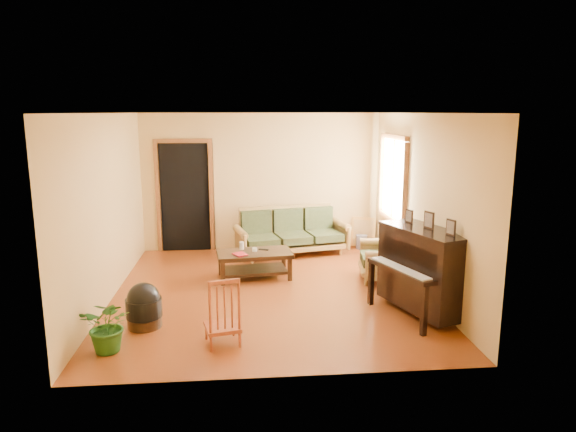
{
  "coord_description": "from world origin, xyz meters",
  "views": [
    {
      "loc": [
        -0.37,
        -7.22,
        2.62
      ],
      "look_at": [
        0.3,
        0.2,
        1.1
      ],
      "focal_mm": 32.0,
      "sensor_mm": 36.0,
      "label": 1
    }
  ],
  "objects": [
    {
      "name": "footstool",
      "position": [
        -1.6,
        -1.12,
        0.21
      ],
      "size": [
        0.51,
        0.51,
        0.42
      ],
      "primitive_type": "cylinder",
      "rotation": [
        0.0,
        0.0,
        -0.17
      ],
      "color": "black",
      "rests_on": "floor"
    },
    {
      "name": "glass_jar",
      "position": [
        -0.19,
        0.72,
        0.46
      ],
      "size": [
        0.08,
        0.08,
        0.05
      ],
      "primitive_type": "cylinder",
      "rotation": [
        0.0,
        0.0,
        -0.03
      ],
      "color": "white",
      "rests_on": "coffee_table"
    },
    {
      "name": "potted_plant",
      "position": [
        -1.86,
        -1.77,
        0.31
      ],
      "size": [
        0.63,
        0.57,
        0.62
      ],
      "primitive_type": "imported",
      "rotation": [
        0.0,
        0.0,
        -0.18
      ],
      "color": "#225418",
      "rests_on": "floor"
    },
    {
      "name": "book",
      "position": [
        -0.5,
        0.47,
        0.44
      ],
      "size": [
        0.26,
        0.29,
        0.02
      ],
      "primitive_type": "imported",
      "rotation": [
        0.0,
        0.0,
        0.48
      ],
      "color": "maroon",
      "rests_on": "coffee_table"
    },
    {
      "name": "sofa",
      "position": [
        0.54,
        1.98,
        0.44
      ],
      "size": [
        2.19,
        1.29,
        0.88
      ],
      "primitive_type": "cube",
      "rotation": [
        0.0,
        0.0,
        0.22
      ],
      "color": "olive",
      "rests_on": "floor"
    },
    {
      "name": "remote",
      "position": [
        -0.04,
        0.78,
        0.44
      ],
      "size": [
        0.17,
        0.09,
        0.02
      ],
      "primitive_type": "cube",
      "rotation": [
        0.0,
        0.0,
        -0.35
      ],
      "color": "black",
      "rests_on": "coffee_table"
    },
    {
      "name": "candle",
      "position": [
        -0.39,
        0.85,
        0.49
      ],
      "size": [
        0.08,
        0.08,
        0.12
      ],
      "primitive_type": "cylinder",
      "rotation": [
        0.0,
        0.0,
        -0.14
      ],
      "color": "silver",
      "rests_on": "coffee_table"
    },
    {
      "name": "armchair",
      "position": [
        1.82,
        0.42,
        0.43
      ],
      "size": [
        0.91,
        0.95,
        0.85
      ],
      "primitive_type": "cube",
      "rotation": [
        0.0,
        0.0,
        -0.13
      ],
      "color": "olive",
      "rests_on": "floor"
    },
    {
      "name": "leaning_frame",
      "position": [
        1.97,
        2.37,
        0.31
      ],
      "size": [
        0.47,
        0.26,
        0.62
      ],
      "primitive_type": "cube",
      "rotation": [
        0.0,
        0.0,
        -0.36
      ],
      "color": "gold",
      "rests_on": "floor"
    },
    {
      "name": "doorway",
      "position": [
        -1.45,
        2.48,
        1.02
      ],
      "size": [
        1.08,
        0.16,
        2.05
      ],
      "primitive_type": "cube",
      "color": "black",
      "rests_on": "floor"
    },
    {
      "name": "floor",
      "position": [
        0.0,
        0.0,
        0.0
      ],
      "size": [
        5.0,
        5.0,
        0.0
      ],
      "primitive_type": "plane",
      "color": "#62270C",
      "rests_on": "ground"
    },
    {
      "name": "red_chair",
      "position": [
        -0.62,
        -1.67,
        0.41
      ],
      "size": [
        0.46,
        0.49,
        0.81
      ],
      "primitive_type": "cube",
      "rotation": [
        0.0,
        0.0,
        0.22
      ],
      "color": "maroon",
      "rests_on": "floor"
    },
    {
      "name": "coffee_table",
      "position": [
        -0.2,
        0.68,
        0.21
      ],
      "size": [
        1.24,
        0.77,
        0.43
      ],
      "primitive_type": "cube",
      "rotation": [
        0.0,
        0.0,
        0.11
      ],
      "color": "black",
      "rests_on": "floor"
    },
    {
      "name": "ceramic_crock",
      "position": [
        1.92,
        2.27,
        0.14
      ],
      "size": [
        0.27,
        0.27,
        0.27
      ],
      "primitive_type": "cylinder",
      "rotation": [
        0.0,
        0.0,
        -0.25
      ],
      "color": "#2F3C8F",
      "rests_on": "floor"
    },
    {
      "name": "piano",
      "position": [
        1.96,
        -1.01,
        0.57
      ],
      "size": [
        1.16,
        1.48,
        1.15
      ],
      "primitive_type": "cube",
      "rotation": [
        0.0,
        0.0,
        0.34
      ],
      "color": "black",
      "rests_on": "floor"
    },
    {
      "name": "window",
      "position": [
        2.21,
        1.3,
        1.5
      ],
      "size": [
        0.12,
        1.36,
        1.46
      ],
      "primitive_type": "cube",
      "color": "white",
      "rests_on": "right_wall"
    }
  ]
}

